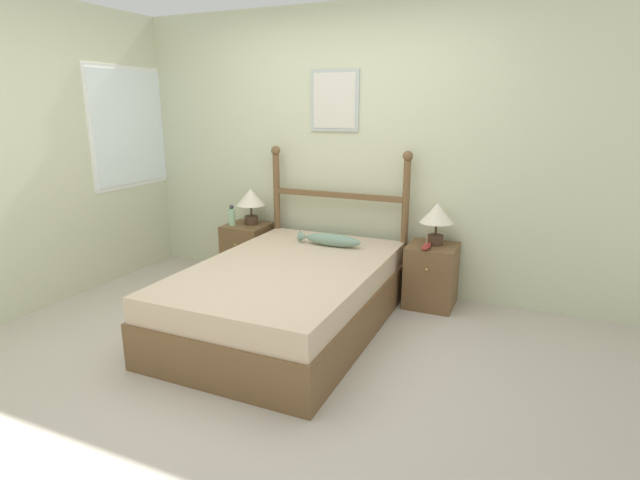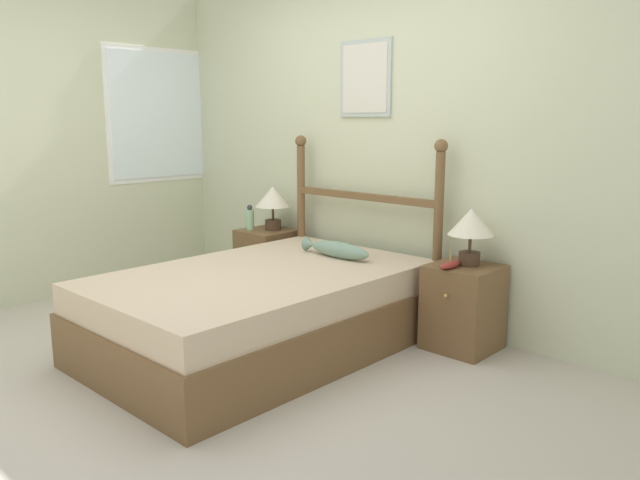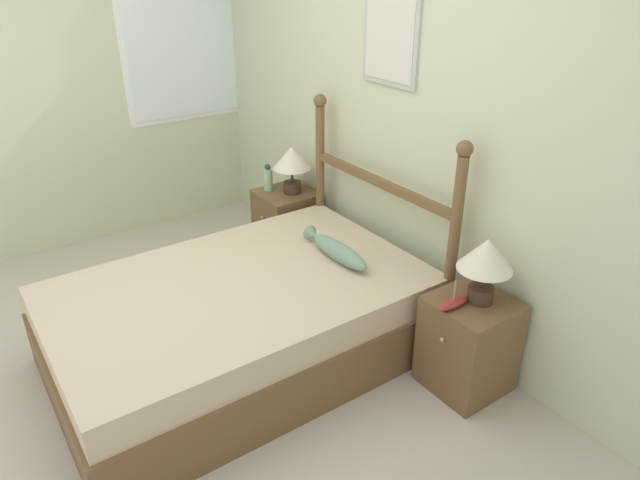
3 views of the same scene
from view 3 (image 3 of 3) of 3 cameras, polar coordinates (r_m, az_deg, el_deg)
The scene contains 12 objects.
ground_plane at distance 3.35m, azimuth -16.70°, elevation -14.56°, with size 16.00×16.00×0.00m, color #B7AD9E.
wall_back at distance 3.53m, azimuth 8.06°, elevation 12.18°, with size 6.40×0.08×2.55m.
wall_left at distance 4.75m, azimuth -27.45°, elevation 13.30°, with size 0.08×6.40×2.55m.
bed at distance 3.36m, azimuth -7.89°, elevation -7.99°, with size 1.34×2.07×0.51m.
headboard at distance 3.62m, azimuth 5.84°, elevation 3.57°, with size 1.37×0.09×1.31m.
nightstand_left at distance 4.42m, azimuth -3.34°, elevation 1.55°, with size 0.41×0.42×0.54m.
nightstand_right at distance 3.22m, azimuth 14.59°, elevation -10.03°, with size 0.41×0.42×0.54m.
table_lamp_left at distance 4.22m, azimuth -2.84°, elevation 7.94°, with size 0.28×0.28×0.36m.
table_lamp_right at distance 2.96m, azimuth 16.25°, elevation -1.78°, with size 0.28×0.28×0.36m.
bottle at distance 4.33m, azimuth -5.21°, elevation 6.16°, with size 0.07×0.07×0.21m.
model_boat at distance 2.99m, azimuth 13.17°, elevation -6.16°, with size 0.06×0.21×0.15m.
fish_pillow at distance 3.41m, azimuth 1.67°, elevation -1.02°, with size 0.57×0.12×0.11m.
Camera 3 is at (2.50, -0.61, 2.15)m, focal length 32.00 mm.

